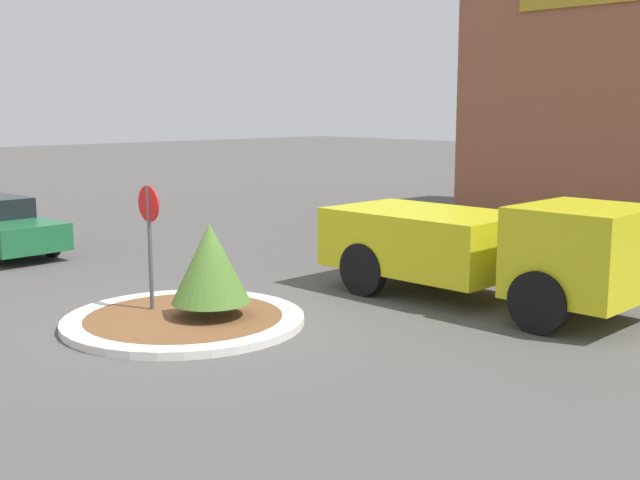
{
  "coord_description": "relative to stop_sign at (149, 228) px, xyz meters",
  "views": [
    {
      "loc": [
        10.75,
        -7.1,
        3.5
      ],
      "look_at": [
        0.83,
        2.27,
        1.23
      ],
      "focal_mm": 45.0,
      "sensor_mm": 36.0,
      "label": 1
    }
  ],
  "objects": [
    {
      "name": "traffic_island",
      "position": [
        0.75,
        0.13,
        -1.45
      ],
      "size": [
        3.93,
        3.93,
        0.13
      ],
      "color": "silver",
      "rests_on": "ground_plane"
    },
    {
      "name": "island_shrub",
      "position": [
        1.07,
        0.45,
        -0.5
      ],
      "size": [
        1.29,
        1.29,
        1.53
      ],
      "color": "brown",
      "rests_on": "traffic_island"
    },
    {
      "name": "stop_sign",
      "position": [
        0.0,
        0.0,
        0.0
      ],
      "size": [
        0.6,
        0.07,
        2.24
      ],
      "color": "#4C4C51",
      "rests_on": "ground_plane"
    },
    {
      "name": "ground_plane",
      "position": [
        0.75,
        0.13,
        -1.52
      ],
      "size": [
        120.0,
        120.0,
        0.0
      ],
      "primitive_type": "plane",
      "color": "#514F4C"
    },
    {
      "name": "utility_truck",
      "position": [
        3.26,
        4.81,
        -0.47
      ],
      "size": [
        5.96,
        2.46,
        1.93
      ],
      "rotation": [
        0.0,
        0.0,
        0.03
      ],
      "color": "gold",
      "rests_on": "ground_plane"
    }
  ]
}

